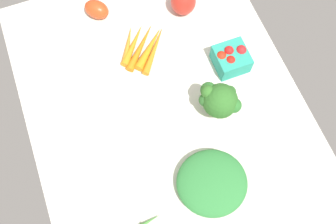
% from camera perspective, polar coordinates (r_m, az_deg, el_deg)
% --- Properties ---
extents(tablecloth, '(1.04, 0.76, 0.02)m').
position_cam_1_polar(tablecloth, '(1.06, 0.00, -0.58)').
color(tablecloth, silver).
rests_on(tablecloth, ground).
extents(roma_tomato, '(0.09, 0.09, 0.06)m').
position_cam_1_polar(roma_tomato, '(1.21, -10.78, 15.04)').
color(roma_tomato, '#D5451D').
rests_on(roma_tomato, tablecloth).
extents(leafy_greens_clump, '(0.21, 0.21, 0.05)m').
position_cam_1_polar(leafy_greens_clump, '(0.98, 6.68, -10.60)').
color(leafy_greens_clump, '#31803C').
rests_on(leafy_greens_clump, tablecloth).
extents(broccoli_head, '(0.10, 0.11, 0.12)m').
position_cam_1_polar(broccoli_head, '(1.00, 7.78, 1.82)').
color(broccoli_head, '#A3C87F').
rests_on(broccoli_head, tablecloth).
extents(berry_basket, '(0.09, 0.09, 0.07)m').
position_cam_1_polar(berry_basket, '(1.11, 9.53, 8.04)').
color(berry_basket, teal).
rests_on(berry_basket, tablecloth).
extents(bell_pepper_red, '(0.09, 0.09, 0.09)m').
position_cam_1_polar(bell_pepper_red, '(1.19, 2.34, 16.44)').
color(bell_pepper_red, red).
rests_on(bell_pepper_red, tablecloth).
extents(carrot_bunch, '(0.18, 0.17, 0.03)m').
position_cam_1_polar(carrot_bunch, '(1.14, -3.88, 9.88)').
color(carrot_bunch, orange).
rests_on(carrot_bunch, tablecloth).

